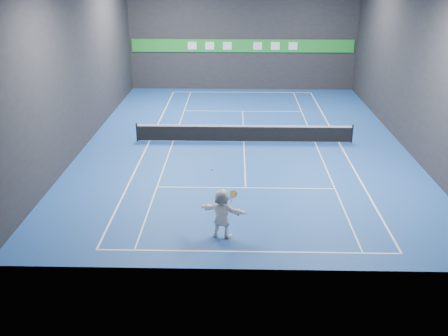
{
  "coord_description": "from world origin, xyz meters",
  "views": [
    {
      "loc": [
        -0.49,
        -27.32,
        9.64
      ],
      "look_at": [
        -0.97,
        -7.65,
        1.5
      ],
      "focal_mm": 40.0,
      "sensor_mm": 36.0,
      "label": 1
    }
  ],
  "objects_px": {
    "tennis_ball": "(212,169)",
    "tennis_net": "(244,133)",
    "player": "(222,213)",
    "tennis_racket": "(233,195)"
  },
  "relations": [
    {
      "from": "player",
      "to": "tennis_ball",
      "type": "xyz_separation_m",
      "value": [
        -0.37,
        0.13,
        1.72
      ]
    },
    {
      "from": "tennis_ball",
      "to": "tennis_net",
      "type": "distance_m",
      "value": 10.97
    },
    {
      "from": "player",
      "to": "tennis_ball",
      "type": "distance_m",
      "value": 1.76
    },
    {
      "from": "player",
      "to": "tennis_ball",
      "type": "bearing_deg",
      "value": -1.47
    },
    {
      "from": "tennis_ball",
      "to": "tennis_racket",
      "type": "xyz_separation_m",
      "value": [
        0.78,
        -0.09,
        -0.98
      ]
    },
    {
      "from": "player",
      "to": "tennis_racket",
      "type": "relative_size",
      "value": 3.44
    },
    {
      "from": "player",
      "to": "tennis_ball",
      "type": "relative_size",
      "value": 30.64
    },
    {
      "from": "tennis_ball",
      "to": "tennis_racket",
      "type": "distance_m",
      "value": 1.26
    },
    {
      "from": "player",
      "to": "tennis_ball",
      "type": "height_order",
      "value": "tennis_ball"
    },
    {
      "from": "tennis_ball",
      "to": "tennis_racket",
      "type": "height_order",
      "value": "tennis_ball"
    }
  ]
}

